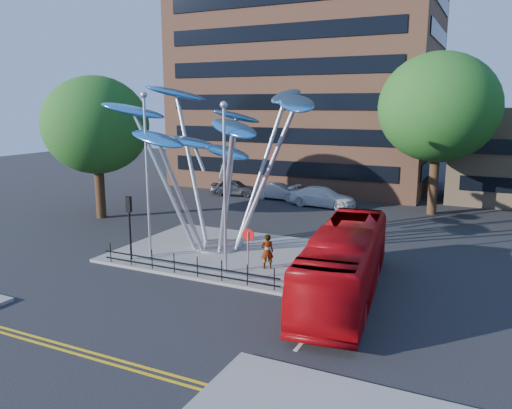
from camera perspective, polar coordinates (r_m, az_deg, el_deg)
The scene contains 18 objects.
ground at distance 22.97m, azimuth -8.28°, elevation -9.91°, with size 120.00×120.00×0.00m, color black.
traffic_island at distance 28.28m, azimuth -3.16°, elevation -5.53°, with size 12.00×9.00×0.15m, color slate.
double_yellow_near at distance 18.76m, azimuth -18.94°, elevation -15.52°, with size 40.00×0.12×0.01m, color gold.
double_yellow_far at distance 18.58m, azimuth -19.61°, elevation -15.85°, with size 40.00×0.12×0.01m, color gold.
brick_tower at distance 53.28m, azimuth 5.96°, elevation 18.58°, with size 25.00×15.00×30.00m, color brown.
tree_right at distance 39.86m, azimuth 20.15°, elevation 10.34°, with size 8.80×8.80×12.11m.
tree_left at distance 38.08m, azimuth -17.82°, elevation 8.60°, with size 7.60×7.60×10.32m.
leaf_sculpture at distance 28.21m, azimuth -4.56°, elevation 8.46°, with size 12.72×9.54×9.51m.
street_lamp_left at distance 27.07m, azimuth -12.40°, elevation 4.89°, with size 0.36×0.36×8.80m.
street_lamp_right at distance 23.92m, azimuth -3.62°, elevation 3.67°, with size 0.36×0.36×8.30m.
traffic_light_island at distance 27.06m, azimuth -14.29°, elevation -1.09°, with size 0.28×0.18×3.42m.
no_entry_sign_island at distance 23.48m, azimuth -0.89°, elevation -4.64°, with size 0.60×0.10×2.45m.
pedestrian_railing_front at distance 24.64m, azimuth -8.04°, elevation -7.05°, with size 10.00×0.06×1.00m.
red_bus at distance 22.13m, azimuth 10.09°, elevation -6.56°, with size 2.60×11.11×3.10m, color #9F070C.
pedestrian at distance 25.16m, azimuth 1.29°, elevation -5.37°, with size 0.65×0.43×1.79m, color gray.
parked_car_left at distance 46.09m, azimuth -2.52°, elevation 1.96°, with size 1.75×4.35×1.48m, color #393B40.
parked_car_mid at distance 44.10m, azimuth 2.59°, elevation 1.49°, with size 1.51×4.33×1.43m, color #A3A5AB.
parked_car_right at distance 41.39m, azimuth 7.65°, elevation 0.86°, with size 2.24×5.51×1.60m, color silver.
Camera 1 is at (12.14, -17.65, 8.31)m, focal length 35.00 mm.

